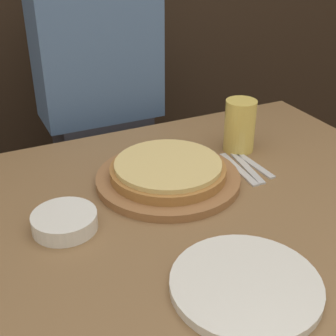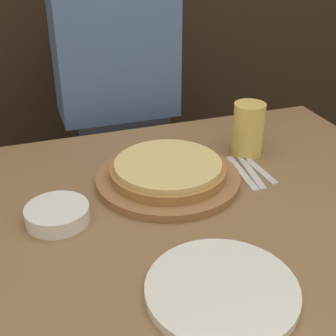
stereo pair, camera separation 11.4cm
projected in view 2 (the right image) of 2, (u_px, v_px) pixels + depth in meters
dining_table at (198, 318)px, 1.24m from camera, size 1.14×0.93×0.72m
pizza_on_board at (168, 174)px, 1.14m from camera, size 0.35×0.35×0.06m
beer_glass at (248, 127)px, 1.26m from camera, size 0.08×0.08×0.15m
dinner_plate at (222, 290)px, 0.81m from camera, size 0.27×0.27×0.02m
side_bowl at (57, 214)px, 1.00m from camera, size 0.14×0.14×0.04m
fork at (242, 173)px, 1.19m from camera, size 0.03×0.18×0.00m
dinner_knife at (250, 171)px, 1.20m from camera, size 0.04×0.18×0.00m
spoon at (259, 170)px, 1.21m from camera, size 0.02×0.15×0.00m
diner_person at (119, 124)px, 1.63m from camera, size 0.39×0.21×1.32m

